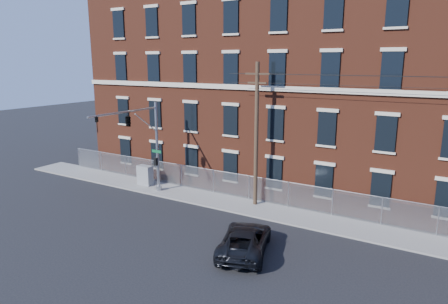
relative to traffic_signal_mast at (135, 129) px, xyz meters
name	(u,v)px	position (x,y,z in m)	size (l,w,h in m)	color
ground	(187,227)	(6.00, -2.18, -5.39)	(140.00, 140.00, 0.00)	black
sidewalk	(405,239)	(18.00, 2.82, -5.33)	(65.00, 3.00, 0.12)	gray
mill_building	(432,89)	(18.00, 11.75, 2.76)	(55.30, 14.32, 16.30)	#602817
chain_link_fence	(409,215)	(18.00, 4.12, -4.33)	(59.06, 0.06, 1.85)	#A5A8AD
traffic_signal_mast	(135,129)	(0.00, 0.00, 0.00)	(0.90, 6.75, 7.00)	#9EA0A5
utility_pole_near	(256,132)	(8.00, 3.42, -0.05)	(1.80, 0.28, 10.00)	#433121
pickup_truck	(245,240)	(10.72, -3.31, -4.67)	(2.39, 5.19, 1.44)	black
utility_cabinet	(145,175)	(-1.91, 2.89, -4.46)	(1.30, 0.65, 1.62)	gray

